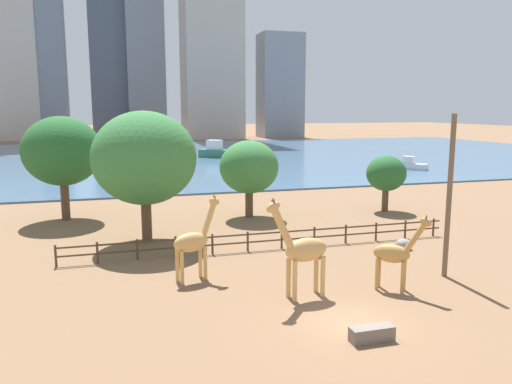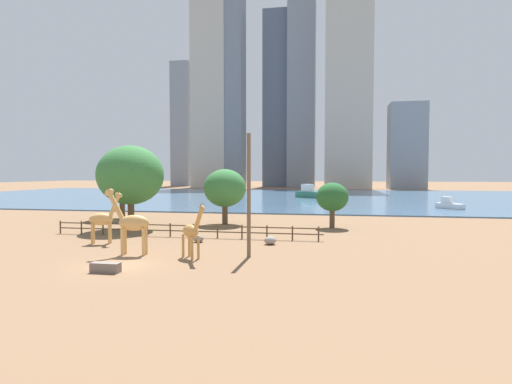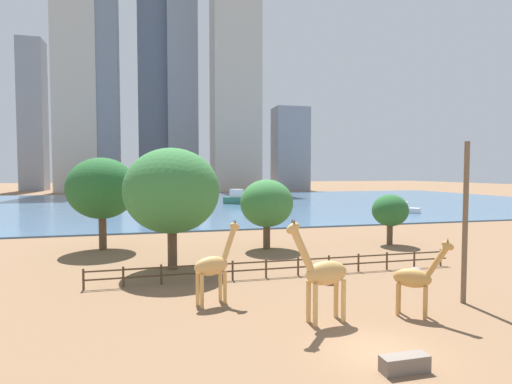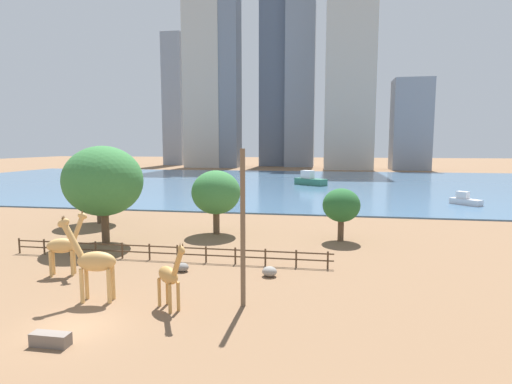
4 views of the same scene
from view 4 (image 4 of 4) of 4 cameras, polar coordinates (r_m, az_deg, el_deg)
name	(u,v)px [view 4 (image 4 of 4)]	position (r m, az deg, el deg)	size (l,w,h in m)	color
ground_plane	(272,182)	(98.25, 2.36, 1.42)	(400.00, 400.00, 0.00)	brown
harbor_water	(271,183)	(95.28, 2.14, 1.32)	(180.00, 86.00, 0.20)	#476B8C
giraffe_tall	(93,261)	(25.24, -22.23, -9.13)	(3.41, 1.22, 5.09)	tan
giraffe_companion	(170,276)	(22.90, -12.25, -11.61)	(2.47, 2.22, 4.05)	#C18C47
giraffe_young	(64,245)	(31.05, -25.73, -6.88)	(2.87, 1.43, 4.56)	tan
utility_pole	(243,229)	(22.23, -1.89, -5.30)	(0.28, 0.28, 8.89)	brown
boulder_near_fence	(269,271)	(28.23, 1.94, -11.28)	(1.02, 0.93, 0.70)	gray
boulder_by_pole	(182,267)	(29.74, -10.47, -10.52)	(0.92, 0.83, 0.62)	gray
feeding_trough	(51,339)	(21.45, -27.29, -18.20)	(1.80, 0.60, 0.60)	#72665B
enclosure_fence	(165,251)	(32.60, -12.91, -8.22)	(26.12, 0.14, 1.30)	#4C3826
tree_left_large	(98,174)	(49.52, -21.62, 2.35)	(6.30, 6.30, 8.56)	brown
tree_center_broad	(341,206)	(38.49, 12.09, -1.91)	(3.52, 3.52, 5.02)	brown
tree_right_tall	(103,181)	(38.64, -20.98, 1.46)	(7.04, 7.04, 9.01)	brown
tree_left_small	(216,193)	(40.68, -5.74, -0.08)	(4.96, 4.96, 6.53)	brown
boat_ferry	(465,200)	(67.36, 27.70, -1.05)	(4.08, 4.40, 1.95)	silver
boat_sailboat	(310,180)	(89.85, 7.71, 1.70)	(7.43, 6.53, 3.22)	#337259
skyline_tower_needle	(411,125)	(157.53, 21.24, 8.92)	(13.37, 10.37, 32.67)	gray
skyline_block_central	(227,51)	(168.72, -4.10, 19.51)	(9.28, 10.66, 92.92)	slate
skyline_tower_glass	(275,74)	(177.89, 2.80, 16.47)	(13.09, 8.85, 78.42)	slate
skyline_block_left	(300,68)	(173.19, 6.37, 17.16)	(11.89, 11.33, 81.13)	gray
skyline_block_right	(175,101)	(189.35, -11.53, 12.69)	(8.94, 9.29, 58.35)	gray
skyline_tower_short	(350,44)	(159.35, 13.34, 19.87)	(17.67, 15.04, 91.54)	#B7B2A8
skyline_block_wide	(203,44)	(171.29, -7.59, 20.25)	(14.71, 9.94, 98.56)	#B7B2A8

